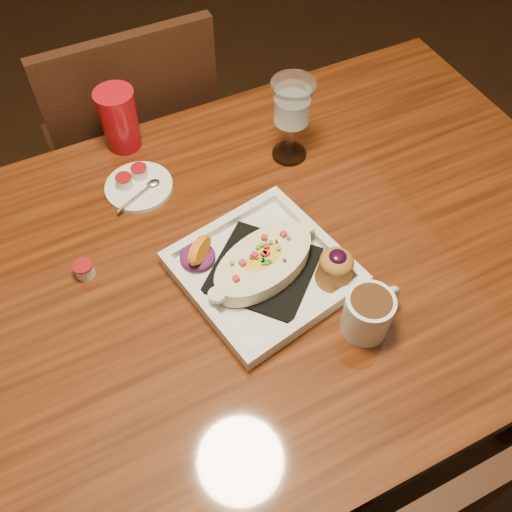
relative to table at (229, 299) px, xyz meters
name	(u,v)px	position (x,y,z in m)	size (l,w,h in m)	color
floor	(237,419)	(0.00, 0.00, -0.65)	(7.00, 7.00, 0.00)	black
table	(229,299)	(0.00, 0.00, 0.00)	(1.50, 0.90, 0.75)	maroon
chair_far	(136,152)	(0.00, 0.63, -0.15)	(0.42, 0.42, 0.93)	black
plate	(270,267)	(0.07, -0.04, 0.12)	(0.32, 0.32, 0.08)	silver
coffee_mug	(369,312)	(0.16, -0.21, 0.14)	(0.11, 0.08, 0.09)	silver
goblet	(292,107)	(0.24, 0.22, 0.22)	(0.09, 0.09, 0.18)	silver
saucer	(137,185)	(-0.08, 0.26, 0.11)	(0.14, 0.14, 0.09)	silver
creamer_loose	(84,269)	(-0.23, 0.11, 0.11)	(0.04, 0.04, 0.03)	silver
red_tumbler	(119,120)	(-0.06, 0.40, 0.17)	(0.08, 0.08, 0.14)	#B30C17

